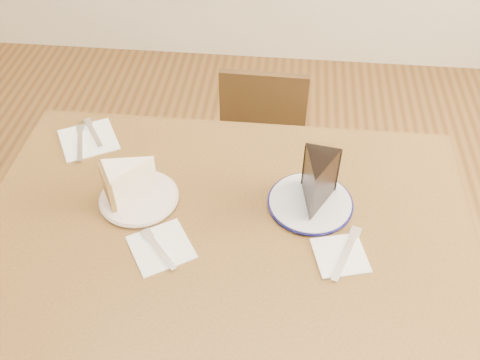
% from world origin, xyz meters
% --- Properties ---
extents(table, '(1.20, 0.80, 0.75)m').
position_xyz_m(table, '(0.00, 0.00, 0.65)').
color(table, '#4C3214').
rests_on(table, ground).
extents(chair_far, '(0.37, 0.37, 0.73)m').
position_xyz_m(chair_far, '(0.05, 0.57, 0.41)').
color(chair_far, '#301E0E').
rests_on(chair_far, ground).
extents(plate_cream, '(0.19, 0.19, 0.01)m').
position_xyz_m(plate_cream, '(-0.23, 0.06, 0.76)').
color(plate_cream, silver).
rests_on(plate_cream, table).
extents(plate_navy, '(0.20, 0.20, 0.01)m').
position_xyz_m(plate_navy, '(0.21, 0.09, 0.76)').
color(plate_navy, silver).
rests_on(plate_navy, table).
extents(carrot_cake, '(0.15, 0.13, 0.09)m').
position_xyz_m(carrot_cake, '(-0.24, 0.07, 0.81)').
color(carrot_cake, '#F9E9CD').
rests_on(carrot_cake, plate_cream).
extents(chocolate_cake, '(0.11, 0.14, 0.13)m').
position_xyz_m(chocolate_cake, '(0.21, 0.08, 0.82)').
color(chocolate_cake, black).
rests_on(chocolate_cake, plate_navy).
extents(napkin_cream, '(0.18, 0.18, 0.00)m').
position_xyz_m(napkin_cream, '(-0.14, -0.09, 0.75)').
color(napkin_cream, white).
rests_on(napkin_cream, table).
extents(napkin_navy, '(0.14, 0.14, 0.00)m').
position_xyz_m(napkin_navy, '(0.28, -0.07, 0.75)').
color(napkin_navy, white).
rests_on(napkin_navy, table).
extents(napkin_spare, '(0.20, 0.20, 0.00)m').
position_xyz_m(napkin_spare, '(-0.42, 0.27, 0.75)').
color(napkin_spare, white).
rests_on(napkin_spare, table).
extents(fork_cream, '(0.10, 0.11, 0.00)m').
position_xyz_m(fork_cream, '(-0.14, -0.10, 0.76)').
color(fork_cream, silver).
rests_on(fork_cream, napkin_cream).
extents(knife_navy, '(0.07, 0.17, 0.00)m').
position_xyz_m(knife_navy, '(0.29, -0.07, 0.76)').
color(knife_navy, silver).
rests_on(knife_navy, napkin_navy).
extents(fork_spare, '(0.09, 0.12, 0.00)m').
position_xyz_m(fork_spare, '(-0.42, 0.30, 0.76)').
color(fork_spare, silver).
rests_on(fork_spare, napkin_spare).
extents(knife_spare, '(0.06, 0.16, 0.00)m').
position_xyz_m(knife_spare, '(-0.44, 0.25, 0.76)').
color(knife_spare, silver).
rests_on(knife_spare, napkin_spare).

